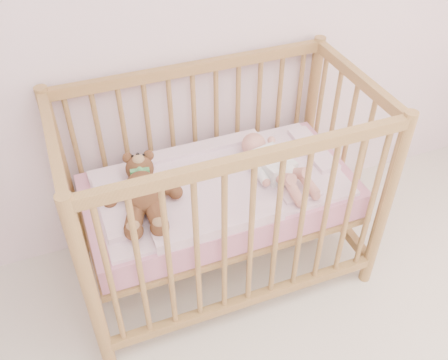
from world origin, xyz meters
name	(u,v)px	position (x,y,z in m)	size (l,w,h in m)	color
crib	(220,193)	(-0.09, 1.60, 0.50)	(1.36, 0.76, 1.00)	#AD8349
mattress	(220,196)	(-0.09, 1.60, 0.49)	(1.22, 0.62, 0.13)	pink
blanket	(220,183)	(-0.09, 1.60, 0.56)	(1.10, 0.58, 0.06)	#EFA5C4
baby	(273,160)	(0.15, 1.58, 0.64)	(0.25, 0.52, 0.12)	white
teddy_bear	(142,191)	(-0.45, 1.58, 0.65)	(0.35, 0.50, 0.14)	brown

